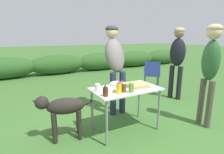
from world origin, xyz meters
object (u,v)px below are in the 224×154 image
at_px(plate_stack, 110,89).
at_px(mixing_bowl, 116,84).
at_px(paper_cup_stack, 98,88).
at_px(relish_jar, 131,87).
at_px(mayo_bottle, 122,85).
at_px(camp_chair_green_behind_table, 152,73).
at_px(beer_bottle, 124,87).
at_px(standing_person_in_dark_puffer, 210,62).
at_px(standing_person_in_navy_coat, 177,55).
at_px(dog, 62,109).
at_px(food_tray, 138,86).
at_px(standing_person_in_red_jacket, 115,59).
at_px(folding_table, 126,93).
at_px(bbq_sauce_bottle, 105,91).
at_px(mustard_bottle, 119,88).

distance_m(plate_stack, mixing_bowl, 0.24).
height_order(paper_cup_stack, relish_jar, relish_jar).
xyz_separation_m(paper_cup_stack, mayo_bottle, (0.35, -0.13, 0.02)).
bearing_deg(camp_chair_green_behind_table, beer_bottle, -101.08).
xyz_separation_m(mayo_bottle, standing_person_in_dark_puffer, (1.45, -0.46, 0.32)).
distance_m(standing_person_in_navy_coat, dog, 3.05).
bearing_deg(relish_jar, mixing_bowl, 96.81).
relative_size(standing_person_in_dark_puffer, camp_chair_green_behind_table, 2.11).
height_order(food_tray, beer_bottle, beer_bottle).
relative_size(relish_jar, standing_person_in_dark_puffer, 0.09).
height_order(mayo_bottle, standing_person_in_red_jacket, standing_person_in_red_jacket).
xyz_separation_m(folding_table, mixing_bowl, (-0.10, 0.16, 0.12)).
distance_m(beer_bottle, standing_person_in_dark_puffer, 1.55).
relative_size(mayo_bottle, camp_chair_green_behind_table, 0.21).
xyz_separation_m(plate_stack, paper_cup_stack, (-0.19, 0.04, 0.04)).
relative_size(paper_cup_stack, bbq_sauce_bottle, 0.72).
relative_size(plate_stack, mixing_bowl, 1.06).
bearing_deg(standing_person_in_red_jacket, food_tray, -90.00).
bearing_deg(relish_jar, plate_stack, 134.51).
distance_m(mayo_bottle, dog, 0.96).
bearing_deg(camp_chair_green_behind_table, bbq_sauce_bottle, -104.30).
relative_size(folding_table, dog, 1.24).
xyz_separation_m(mustard_bottle, dog, (-0.75, 0.40, -0.33)).
height_order(mustard_bottle, standing_person_in_dark_puffer, standing_person_in_dark_puffer).
xyz_separation_m(food_tray, standing_person_in_red_jacket, (0.01, 0.80, 0.35)).
distance_m(mustard_bottle, camp_chair_green_behind_table, 3.08).
bearing_deg(dog, bbq_sauce_bottle, -115.31).
bearing_deg(bbq_sauce_bottle, camp_chair_green_behind_table, 37.15).
xyz_separation_m(bbq_sauce_bottle, standing_person_in_dark_puffer, (1.79, -0.35, 0.32)).
bearing_deg(beer_bottle, standing_person_in_red_jacket, 68.23).
relative_size(mixing_bowl, mustard_bottle, 1.08).
distance_m(folding_table, mustard_bottle, 0.34).
bearing_deg(folding_table, mustard_bottle, -143.13).
height_order(plate_stack, beer_bottle, beer_bottle).
bearing_deg(folding_table, beer_bottle, -132.51).
bearing_deg(mixing_bowl, paper_cup_stack, -163.86).
bearing_deg(standing_person_in_dark_puffer, standing_person_in_red_jacket, -131.23).
xyz_separation_m(mustard_bottle, standing_person_in_red_jacket, (0.46, 0.93, 0.29)).
bearing_deg(standing_person_in_navy_coat, relish_jar, -87.80).
height_order(mixing_bowl, mustard_bottle, mustard_bottle).
bearing_deg(mixing_bowl, plate_stack, -140.83).
bearing_deg(mustard_bottle, dog, 151.86).
xyz_separation_m(bbq_sauce_bottle, standing_person_in_navy_coat, (2.43, 0.90, 0.29)).
bearing_deg(plate_stack, mayo_bottle, -29.46).
relative_size(food_tray, relish_jar, 2.27).
distance_m(relish_jar, beer_bottle, 0.11).
bearing_deg(dog, camp_chair_green_behind_table, -50.68).
distance_m(folding_table, mixing_bowl, 0.23).
height_order(relish_jar, standing_person_in_navy_coat, standing_person_in_navy_coat).
bearing_deg(dog, plate_stack, -93.75).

